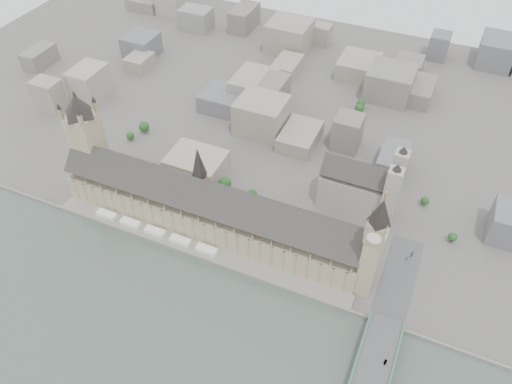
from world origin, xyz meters
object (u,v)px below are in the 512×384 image
at_px(westminster_abbey, 361,187).
at_px(car_approach, 412,255).
at_px(palace_of_westminster, 209,209).
at_px(car_silver, 385,362).
at_px(elizabeth_tower, 374,242).
at_px(victoria_tower, 87,139).

height_order(westminster_abbey, car_approach, westminster_abbey).
xyz_separation_m(palace_of_westminster, car_silver, (168.20, -69.41, -11.82)).
bearing_deg(elizabeth_tower, victoria_tower, 176.04).
xyz_separation_m(elizabeth_tower, victoria_tower, (-260.00, 18.00, -2.88)).
bearing_deg(palace_of_westminster, car_silver, -22.43).
bearing_deg(car_silver, car_approach, 96.26).
relative_size(palace_of_westminster, elizabeth_tower, 2.47).
bearing_deg(palace_of_westminster, victoria_tower, 177.04).
relative_size(elizabeth_tower, car_approach, 21.30).
height_order(elizabeth_tower, victoria_tower, elizabeth_tower).
bearing_deg(palace_of_westminster, car_approach, 10.19).
relative_size(westminster_abbey, car_approach, 13.47).
height_order(palace_of_westminster, victoria_tower, victoria_tower).
distance_m(victoria_tower, car_approach, 292.85).
xyz_separation_m(car_silver, car_approach, (-1.68, 99.34, 0.09)).
height_order(car_silver, car_approach, car_approach).
bearing_deg(victoria_tower, westminster_abbey, 16.50).
distance_m(palace_of_westminster, westminster_abbey, 134.09).
bearing_deg(westminster_abbey, victoria_tower, -163.50).
xyz_separation_m(palace_of_westminster, victoria_tower, (-122.00, 6.30, 32.50)).
height_order(elizabeth_tower, car_silver, elizabeth_tower).
xyz_separation_m(victoria_tower, westminster_abbey, (232.92, 69.00, -30.12)).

